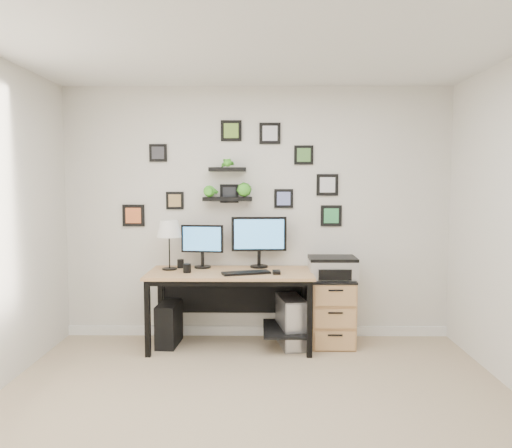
{
  "coord_description": "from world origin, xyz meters",
  "views": [
    {
      "loc": [
        0.04,
        -3.18,
        1.63
      ],
      "look_at": [
        -0.01,
        1.83,
        1.2
      ],
      "focal_mm": 35.0,
      "sensor_mm": 36.0,
      "label": 1
    }
  ],
  "objects_px": {
    "monitor_left": "(202,243)",
    "file_cabinet": "(331,311)",
    "mug": "(187,268)",
    "table_lamp": "(169,230)",
    "desk": "(234,283)",
    "printer": "(332,267)",
    "monitor_right": "(259,238)",
    "pc_tower_grey": "(291,321)",
    "pc_tower_black": "(169,324)"
  },
  "relations": [
    {
      "from": "desk",
      "to": "monitor_left",
      "type": "xyz_separation_m",
      "value": [
        -0.33,
        0.17,
        0.38
      ]
    },
    {
      "from": "desk",
      "to": "table_lamp",
      "type": "bearing_deg",
      "value": 173.85
    },
    {
      "from": "table_lamp",
      "to": "mug",
      "type": "bearing_deg",
      "value": -40.16
    },
    {
      "from": "monitor_left",
      "to": "pc_tower_black",
      "type": "height_order",
      "value": "monitor_left"
    },
    {
      "from": "mug",
      "to": "file_cabinet",
      "type": "bearing_deg",
      "value": 6.31
    },
    {
      "from": "desk",
      "to": "table_lamp",
      "type": "xyz_separation_m",
      "value": [
        -0.65,
        0.07,
        0.52
      ]
    },
    {
      "from": "monitor_left",
      "to": "mug",
      "type": "bearing_deg",
      "value": -113.95
    },
    {
      "from": "desk",
      "to": "file_cabinet",
      "type": "height_order",
      "value": "desk"
    },
    {
      "from": "desk",
      "to": "monitor_right",
      "type": "relative_size",
      "value": 2.85
    },
    {
      "from": "table_lamp",
      "to": "printer",
      "type": "height_order",
      "value": "table_lamp"
    },
    {
      "from": "desk",
      "to": "pc_tower_grey",
      "type": "relative_size",
      "value": 3.08
    },
    {
      "from": "desk",
      "to": "printer",
      "type": "xyz_separation_m",
      "value": [
        0.97,
        0.05,
        0.15
      ]
    },
    {
      "from": "desk",
      "to": "table_lamp",
      "type": "distance_m",
      "value": 0.84
    },
    {
      "from": "pc_tower_grey",
      "to": "monitor_right",
      "type": "bearing_deg",
      "value": 147.5
    },
    {
      "from": "mug",
      "to": "table_lamp",
      "type": "bearing_deg",
      "value": 139.84
    },
    {
      "from": "file_cabinet",
      "to": "printer",
      "type": "xyz_separation_m",
      "value": [
        0.0,
        -0.01,
        0.44
      ]
    },
    {
      "from": "mug",
      "to": "monitor_right",
      "type": "bearing_deg",
      "value": 23.14
    },
    {
      "from": "monitor_left",
      "to": "file_cabinet",
      "type": "height_order",
      "value": "monitor_left"
    },
    {
      "from": "monitor_left",
      "to": "table_lamp",
      "type": "distance_m",
      "value": 0.36
    },
    {
      "from": "pc_tower_grey",
      "to": "table_lamp",
      "type": "bearing_deg",
      "value": 176.47
    },
    {
      "from": "desk",
      "to": "pc_tower_black",
      "type": "xyz_separation_m",
      "value": [
        -0.65,
        0.02,
        -0.42
      ]
    },
    {
      "from": "mug",
      "to": "printer",
      "type": "distance_m",
      "value": 1.43
    },
    {
      "from": "monitor_right",
      "to": "mug",
      "type": "relative_size",
      "value": 6.42
    },
    {
      "from": "monitor_left",
      "to": "pc_tower_grey",
      "type": "height_order",
      "value": "monitor_left"
    },
    {
      "from": "monitor_right",
      "to": "monitor_left",
      "type": "bearing_deg",
      "value": -176.86
    },
    {
      "from": "table_lamp",
      "to": "pc_tower_black",
      "type": "relative_size",
      "value": 1.17
    },
    {
      "from": "monitor_left",
      "to": "table_lamp",
      "type": "height_order",
      "value": "table_lamp"
    },
    {
      "from": "pc_tower_grey",
      "to": "file_cabinet",
      "type": "bearing_deg",
      "value": 8.73
    },
    {
      "from": "monitor_left",
      "to": "mug",
      "type": "distance_m",
      "value": 0.36
    },
    {
      "from": "file_cabinet",
      "to": "desk",
      "type": "bearing_deg",
      "value": -176.58
    },
    {
      "from": "desk",
      "to": "file_cabinet",
      "type": "xyz_separation_m",
      "value": [
        0.97,
        0.06,
        -0.29
      ]
    },
    {
      "from": "printer",
      "to": "monitor_right",
      "type": "bearing_deg",
      "value": 168.76
    },
    {
      "from": "table_lamp",
      "to": "file_cabinet",
      "type": "xyz_separation_m",
      "value": [
        1.62,
        -0.01,
        -0.81
      ]
    },
    {
      "from": "monitor_left",
      "to": "file_cabinet",
      "type": "distance_m",
      "value": 1.47
    },
    {
      "from": "monitor_left",
      "to": "pc_tower_black",
      "type": "xyz_separation_m",
      "value": [
        -0.32,
        -0.15,
        -0.8
      ]
    },
    {
      "from": "desk",
      "to": "file_cabinet",
      "type": "distance_m",
      "value": 1.02
    },
    {
      "from": "monitor_right",
      "to": "pc_tower_black",
      "type": "distance_m",
      "value": 1.25
    },
    {
      "from": "printer",
      "to": "pc_tower_grey",
      "type": "bearing_deg",
      "value": -172.07
    },
    {
      "from": "table_lamp",
      "to": "printer",
      "type": "distance_m",
      "value": 1.67
    },
    {
      "from": "desk",
      "to": "pc_tower_grey",
      "type": "distance_m",
      "value": 0.68
    },
    {
      "from": "desk",
      "to": "mug",
      "type": "xyz_separation_m",
      "value": [
        -0.45,
        -0.1,
        0.17
      ]
    },
    {
      "from": "pc_tower_grey",
      "to": "file_cabinet",
      "type": "relative_size",
      "value": 0.78
    },
    {
      "from": "monitor_right",
      "to": "table_lamp",
      "type": "height_order",
      "value": "monitor_right"
    },
    {
      "from": "pc_tower_black",
      "to": "file_cabinet",
      "type": "height_order",
      "value": "file_cabinet"
    },
    {
      "from": "file_cabinet",
      "to": "monitor_left",
      "type": "bearing_deg",
      "value": 175.27
    },
    {
      "from": "monitor_left",
      "to": "table_lamp",
      "type": "relative_size",
      "value": 0.89
    },
    {
      "from": "pc_tower_grey",
      "to": "printer",
      "type": "bearing_deg",
      "value": 7.93
    },
    {
      "from": "monitor_left",
      "to": "monitor_right",
      "type": "bearing_deg",
      "value": 3.14
    },
    {
      "from": "pc_tower_grey",
      "to": "printer",
      "type": "distance_m",
      "value": 0.68
    },
    {
      "from": "desk",
      "to": "monitor_left",
      "type": "height_order",
      "value": "monitor_left"
    }
  ]
}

